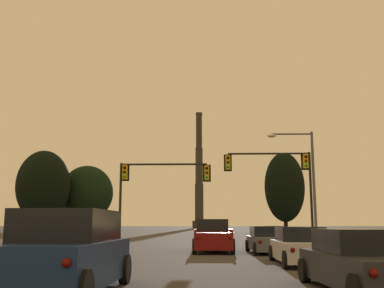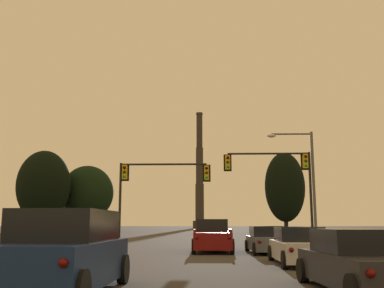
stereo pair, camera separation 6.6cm
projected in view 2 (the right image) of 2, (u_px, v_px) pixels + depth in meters
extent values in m
cube|color=maroon|center=(212.00, 240.00, 25.24)|extent=(2.00, 5.40, 0.88)
cube|color=black|center=(212.00, 225.00, 27.10)|extent=(1.84, 1.80, 0.72)
cube|color=maroon|center=(195.00, 231.00, 23.99)|extent=(0.10, 2.43, 0.16)
cube|color=maroon|center=(230.00, 231.00, 23.93)|extent=(0.10, 2.43, 0.16)
cylinder|color=black|center=(196.00, 243.00, 27.39)|extent=(0.22, 0.80, 0.80)
cylinder|color=black|center=(228.00, 243.00, 27.32)|extent=(0.22, 0.80, 0.80)
cylinder|color=black|center=(194.00, 246.00, 23.06)|extent=(0.22, 0.80, 0.80)
cylinder|color=black|center=(232.00, 246.00, 22.99)|extent=(0.22, 0.80, 0.80)
sphere|color=#500705|center=(197.00, 238.00, 22.62)|extent=(0.17, 0.17, 0.17)
sphere|color=#500705|center=(229.00, 238.00, 22.57)|extent=(0.17, 0.17, 0.17)
cube|color=#232328|center=(362.00, 269.00, 10.22)|extent=(2.00, 4.67, 0.70)
cube|color=black|center=(356.00, 241.00, 10.56)|extent=(1.71, 2.27, 0.55)
cylinder|color=black|center=(303.00, 270.00, 12.05)|extent=(0.25, 0.65, 0.64)
cylinder|color=black|center=(368.00, 270.00, 12.07)|extent=(0.25, 0.65, 0.64)
sphere|color=#500705|center=(371.00, 273.00, 7.96)|extent=(0.17, 0.17, 0.17)
cube|color=silver|center=(300.00, 251.00, 17.33)|extent=(1.86, 4.62, 0.70)
cube|color=black|center=(298.00, 234.00, 17.66)|extent=(1.65, 2.22, 0.55)
cylinder|color=black|center=(271.00, 253.00, 19.20)|extent=(0.23, 0.64, 0.64)
cylinder|color=black|center=(313.00, 253.00, 19.12)|extent=(0.23, 0.64, 0.64)
cylinder|color=black|center=(285.00, 260.00, 15.46)|extent=(0.23, 0.64, 0.64)
cylinder|color=black|center=(337.00, 260.00, 15.38)|extent=(0.23, 0.64, 0.64)
sphere|color=#500705|center=(291.00, 250.00, 15.11)|extent=(0.17, 0.17, 0.17)
sphere|color=#500705|center=(335.00, 250.00, 15.04)|extent=(0.17, 0.17, 0.17)
cube|color=#4C4F54|center=(267.00, 243.00, 23.99)|extent=(1.88, 4.63, 0.70)
cube|color=black|center=(266.00, 231.00, 24.33)|extent=(1.66, 2.23, 0.55)
cylinder|color=black|center=(247.00, 245.00, 25.84)|extent=(0.23, 0.64, 0.64)
cylinder|color=black|center=(278.00, 245.00, 25.81)|extent=(0.23, 0.64, 0.64)
cylinder|color=black|center=(255.00, 249.00, 22.10)|extent=(0.23, 0.64, 0.64)
cylinder|color=black|center=(291.00, 249.00, 22.07)|extent=(0.23, 0.64, 0.64)
sphere|color=#500705|center=(259.00, 242.00, 21.75)|extent=(0.17, 0.17, 0.17)
sphere|color=#500705|center=(289.00, 242.00, 21.73)|extent=(0.17, 0.17, 0.17)
cube|color=navy|center=(64.00, 263.00, 9.98)|extent=(1.99, 4.83, 0.95)
cube|color=black|center=(68.00, 225.00, 10.24)|extent=(1.82, 2.83, 0.70)
cylinder|color=black|center=(53.00, 269.00, 11.87)|extent=(0.23, 0.76, 0.76)
cylinder|color=black|center=(123.00, 269.00, 11.78)|extent=(0.23, 0.76, 0.76)
sphere|color=#500705|center=(63.00, 263.00, 7.60)|extent=(0.17, 0.17, 0.17)
cylinder|color=black|center=(120.00, 204.00, 32.21)|extent=(0.18, 0.18, 5.91)
cylinder|color=black|center=(119.00, 245.00, 31.70)|extent=(0.40, 0.40, 0.10)
cube|color=yellow|center=(125.00, 172.00, 32.60)|extent=(0.34, 0.34, 1.04)
cube|color=black|center=(125.00, 173.00, 32.78)|extent=(0.58, 0.03, 1.25)
sphere|color=#320504|center=(124.00, 168.00, 32.47)|extent=(0.22, 0.22, 0.22)
sphere|color=#352604|center=(124.00, 172.00, 32.41)|extent=(0.22, 0.22, 0.22)
sphere|color=green|center=(124.00, 176.00, 32.36)|extent=(0.22, 0.22, 0.22)
cylinder|color=black|center=(164.00, 164.00, 32.61)|extent=(6.24, 0.14, 0.14)
sphere|color=black|center=(121.00, 164.00, 32.71)|extent=(0.18, 0.18, 0.18)
cube|color=yellow|center=(207.00, 173.00, 32.39)|extent=(0.34, 0.34, 1.04)
cube|color=black|center=(207.00, 173.00, 32.57)|extent=(0.58, 0.03, 1.25)
sphere|color=#320504|center=(207.00, 168.00, 32.26)|extent=(0.22, 0.22, 0.22)
sphere|color=#352604|center=(207.00, 173.00, 32.21)|extent=(0.22, 0.22, 0.22)
sphere|color=green|center=(207.00, 177.00, 32.15)|extent=(0.22, 0.22, 0.22)
cylinder|color=black|center=(311.00, 198.00, 32.02)|extent=(0.18, 0.18, 6.69)
cylinder|color=black|center=(313.00, 245.00, 31.44)|extent=(0.40, 0.40, 0.10)
cube|color=yellow|center=(305.00, 161.00, 32.50)|extent=(0.34, 0.34, 1.04)
cube|color=black|center=(305.00, 162.00, 32.67)|extent=(0.58, 0.03, 1.25)
sphere|color=#320504|center=(306.00, 156.00, 32.37)|extent=(0.22, 0.22, 0.22)
sphere|color=#352604|center=(306.00, 161.00, 32.31)|extent=(0.22, 0.22, 0.22)
sphere|color=green|center=(306.00, 165.00, 32.25)|extent=(0.22, 0.22, 0.22)
cylinder|color=black|center=(268.00, 154.00, 32.68)|extent=(5.91, 0.14, 0.14)
sphere|color=black|center=(309.00, 153.00, 32.59)|extent=(0.18, 0.18, 0.18)
cube|color=yellow|center=(228.00, 163.00, 32.67)|extent=(0.34, 0.34, 1.04)
cube|color=black|center=(228.00, 163.00, 32.85)|extent=(0.58, 0.03, 1.25)
sphere|color=#320504|center=(228.00, 158.00, 32.54)|extent=(0.22, 0.22, 0.22)
sphere|color=#352604|center=(228.00, 162.00, 32.48)|extent=(0.22, 0.22, 0.22)
sphere|color=green|center=(228.00, 167.00, 32.43)|extent=(0.22, 0.22, 0.22)
cylinder|color=#56565B|center=(314.00, 188.00, 31.93)|extent=(0.20, 0.20, 8.14)
cylinder|color=#56565B|center=(291.00, 134.00, 32.66)|extent=(2.90, 0.12, 0.12)
sphere|color=#56565B|center=(311.00, 134.00, 32.62)|extent=(0.20, 0.20, 0.20)
ellipsoid|color=silver|center=(271.00, 136.00, 32.69)|extent=(0.64, 0.36, 0.26)
cylinder|color=#2B2722|center=(200.00, 224.00, 167.36)|extent=(5.13, 5.13, 2.65)
cylinder|color=#332D28|center=(200.00, 202.00, 168.80)|extent=(3.21, 3.21, 13.83)
cylinder|color=#332D28|center=(200.00, 166.00, 171.23)|extent=(2.76, 2.76, 13.83)
cylinder|color=#332D28|center=(199.00, 130.00, 173.65)|extent=(2.31, 2.31, 13.83)
cylinder|color=#38322C|center=(199.00, 114.00, 174.80)|extent=(2.59, 2.59, 0.70)
cylinder|color=black|center=(86.00, 222.00, 91.92)|extent=(1.08, 1.08, 3.64)
ellipsoid|color=black|center=(87.00, 193.00, 92.98)|extent=(10.82, 9.74, 11.28)
cylinder|color=black|center=(286.00, 223.00, 79.65)|extent=(0.72, 0.72, 3.41)
ellipsoid|color=black|center=(285.00, 187.00, 80.77)|extent=(7.16, 6.44, 12.51)
cylinder|color=black|center=(41.00, 222.00, 85.31)|extent=(1.03, 1.03, 3.67)
ellipsoid|color=black|center=(43.00, 186.00, 86.53)|extent=(10.26, 9.23, 13.64)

